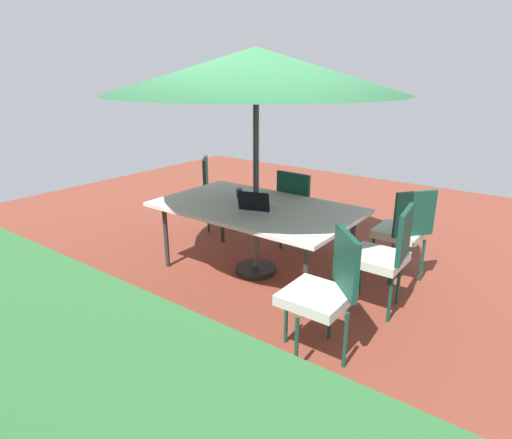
# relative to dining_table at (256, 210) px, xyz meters

# --- Properties ---
(ground_plane) EXTENTS (10.00, 10.00, 0.02)m
(ground_plane) POSITION_rel_dining_table_xyz_m (0.00, 0.00, -0.72)
(ground_plane) COLOR brown
(dining_table) EXTENTS (2.06, 1.24, 0.75)m
(dining_table) POSITION_rel_dining_table_xyz_m (0.00, 0.00, 0.00)
(dining_table) COLOR white
(dining_table) RESTS_ON ground_plane
(patio_umbrella) EXTENTS (2.87, 2.87, 2.28)m
(patio_umbrella) POSITION_rel_dining_table_xyz_m (0.00, 0.00, 1.35)
(patio_umbrella) COLOR #4C4C4C
(patio_umbrella) RESTS_ON ground_plane
(chair_southeast) EXTENTS (0.58, 0.58, 0.98)m
(chair_southeast) POSITION_rel_dining_table_xyz_m (1.29, -0.83, -0.15)
(chair_southeast) COLOR silver
(chair_southeast) RESTS_ON ground_plane
(chair_southwest) EXTENTS (0.58, 0.58, 0.98)m
(chair_southwest) POSITION_rel_dining_table_xyz_m (-1.29, -0.78, -0.15)
(chair_southwest) COLOR silver
(chair_southwest) RESTS_ON ground_plane
(chair_northwest) EXTENTS (0.59, 0.59, 0.98)m
(chair_northwest) POSITION_rel_dining_table_xyz_m (-1.26, 0.85, -0.15)
(chair_northwest) COLOR silver
(chair_northwest) RESTS_ON ground_plane
(chair_south) EXTENTS (0.46, 0.47, 0.98)m
(chair_south) POSITION_rel_dining_table_xyz_m (-0.03, -0.82, -0.15)
(chair_south) COLOR silver
(chair_south) RESTS_ON ground_plane
(chair_west) EXTENTS (0.49, 0.48, 0.98)m
(chair_west) POSITION_rel_dining_table_xyz_m (-1.37, -0.05, -0.15)
(chair_west) COLOR silver
(chair_west) RESTS_ON ground_plane
(laptop) EXTENTS (0.38, 0.33, 0.21)m
(laptop) POSITION_rel_dining_table_xyz_m (-0.10, 0.14, 0.09)
(laptop) COLOR #B7B7BC
(laptop) RESTS_ON dining_table
(cup) EXTENTS (0.07, 0.07, 0.10)m
(cup) POSITION_rel_dining_table_xyz_m (0.33, -0.14, 0.10)
(cup) COLOR #334C99
(cup) RESTS_ON dining_table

